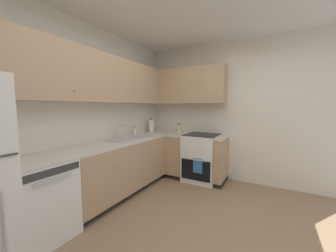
% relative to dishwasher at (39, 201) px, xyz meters
% --- Properties ---
extents(ground_plane, '(3.90, 3.54, 0.02)m').
position_rel_dishwasher_xyz_m(ground_plane, '(0.79, -1.47, -0.43)').
color(ground_plane, '#937556').
extents(wall_back, '(4.00, 0.05, 2.63)m').
position_rel_dishwasher_xyz_m(wall_back, '(0.79, 0.33, 0.89)').
color(wall_back, silver).
rests_on(wall_back, ground_plane).
extents(wall_right, '(0.05, 3.64, 2.63)m').
position_rel_dishwasher_xyz_m(wall_right, '(2.76, -1.47, 0.89)').
color(wall_right, silver).
rests_on(wall_right, ground_plane).
extents(dishwasher, '(0.60, 0.63, 0.85)m').
position_rel_dishwasher_xyz_m(dishwasher, '(0.00, 0.00, 0.00)').
color(dishwasher, white).
rests_on(dishwasher, ground_plane).
extents(lower_cabinets_back, '(1.83, 0.62, 0.85)m').
position_rel_dishwasher_xyz_m(lower_cabinets_back, '(1.22, 0.00, 0.00)').
color(lower_cabinets_back, tan).
rests_on(lower_cabinets_back, ground_plane).
extents(countertop_back, '(3.04, 0.60, 0.03)m').
position_rel_dishwasher_xyz_m(countertop_back, '(1.22, 0.00, 0.44)').
color(countertop_back, beige).
rests_on(countertop_back, lower_cabinets_back).
extents(lower_cabinets_right, '(0.62, 1.11, 0.85)m').
position_rel_dishwasher_xyz_m(lower_cabinets_right, '(2.44, -0.74, 0.00)').
color(lower_cabinets_right, tan).
rests_on(lower_cabinets_right, ground_plane).
extents(countertop_right, '(0.60, 1.11, 0.03)m').
position_rel_dishwasher_xyz_m(countertop_right, '(2.44, -0.74, 0.44)').
color(countertop_right, beige).
rests_on(countertop_right, lower_cabinets_right).
extents(oven_range, '(0.68, 0.62, 1.03)m').
position_rel_dishwasher_xyz_m(oven_range, '(2.46, -0.95, 0.02)').
color(oven_range, white).
rests_on(oven_range, ground_plane).
extents(upper_cabinets_back, '(2.72, 0.34, 0.70)m').
position_rel_dishwasher_xyz_m(upper_cabinets_back, '(1.06, 0.14, 1.41)').
color(upper_cabinets_back, tan).
extents(upper_cabinets_right, '(0.32, 1.64, 0.70)m').
position_rel_dishwasher_xyz_m(upper_cabinets_right, '(2.58, -0.52, 1.41)').
color(upper_cabinets_right, tan).
extents(sink, '(0.68, 0.40, 0.10)m').
position_rel_dishwasher_xyz_m(sink, '(1.41, -0.03, 0.42)').
color(sink, '#B7B7BC').
rests_on(sink, countertop_back).
extents(faucet, '(0.07, 0.16, 0.24)m').
position_rel_dishwasher_xyz_m(faucet, '(1.42, 0.18, 0.60)').
color(faucet, silver).
rests_on(faucet, countertop_back).
extents(soap_bottle, '(0.05, 0.05, 0.18)m').
position_rel_dishwasher_xyz_m(soap_bottle, '(1.83, 0.18, 0.53)').
color(soap_bottle, silver).
rests_on(soap_bottle, countertop_back).
extents(paper_towel_roll, '(0.11, 0.11, 0.31)m').
position_rel_dishwasher_xyz_m(paper_towel_roll, '(2.36, 0.16, 0.59)').
color(paper_towel_roll, white).
rests_on(paper_towel_roll, countertop_back).
extents(oil_bottle, '(0.06, 0.06, 0.21)m').
position_rel_dishwasher_xyz_m(oil_bottle, '(2.44, -0.47, 0.55)').
color(oil_bottle, beige).
rests_on(oil_bottle, countertop_right).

